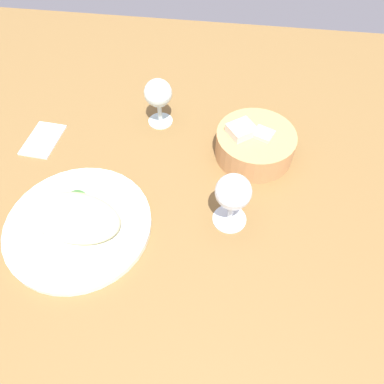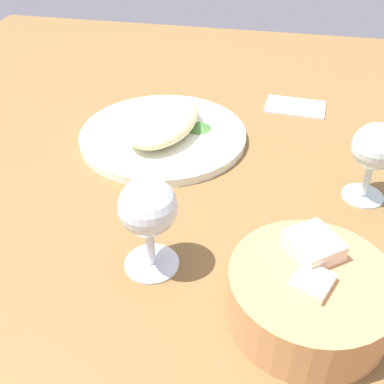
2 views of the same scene
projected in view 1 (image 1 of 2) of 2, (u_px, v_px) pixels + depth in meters
The scene contains 8 objects.
ground_plane at pixel (151, 194), 77.17cm from camera, with size 140.00×140.00×2.00cm, color brown.
plate at pixel (79, 225), 70.46cm from camera, with size 27.99×27.99×1.40cm, color white.
omelette at pixel (75, 217), 68.23cm from camera, with size 17.83×10.84×4.21cm, color beige.
lettuce_garnish at pixel (75, 196), 72.95cm from camera, with size 4.44×4.44×1.31cm, color #48803B.
bread_basket at pixel (254, 144), 80.06cm from camera, with size 17.17×17.17×8.17cm.
wine_glass_near at pixel (233, 194), 65.58cm from camera, with size 6.70×6.70×12.32cm.
wine_glass_far at pixel (158, 95), 83.08cm from camera, with size 6.42×6.42×11.67cm.
folded_napkin at pixel (43, 139), 85.04cm from camera, with size 11.00×7.00×0.80cm, color white.
Camera 1 is at (14.80, -44.80, 60.68)cm, focal length 34.29 mm.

